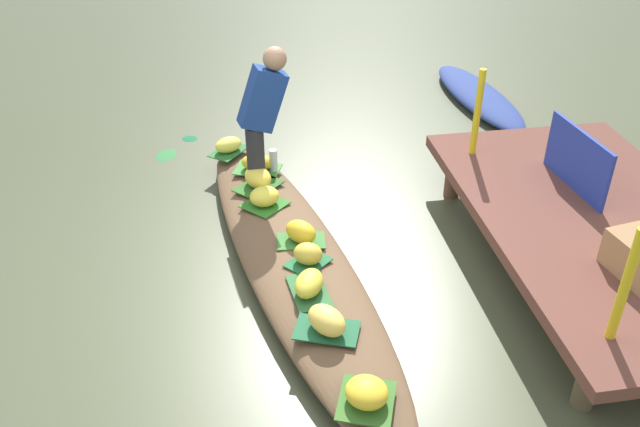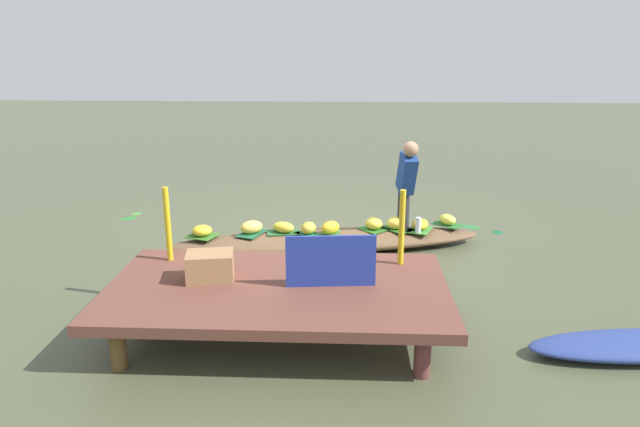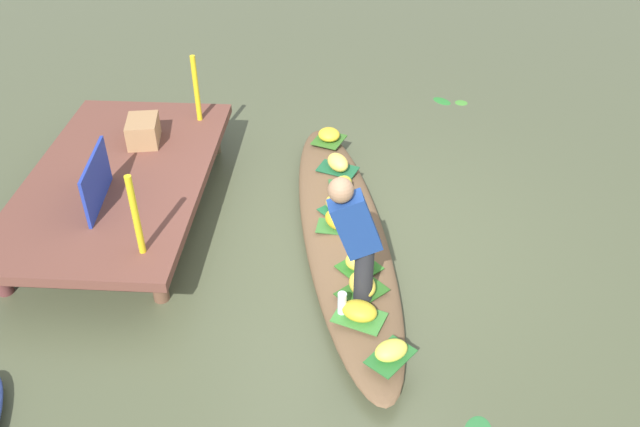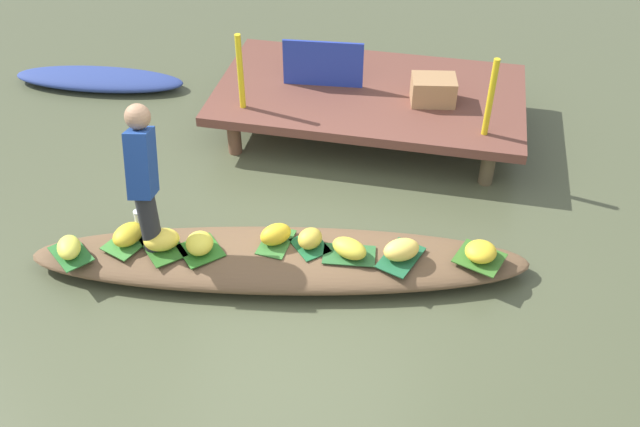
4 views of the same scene
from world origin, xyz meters
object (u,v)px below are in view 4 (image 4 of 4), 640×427
at_px(banana_bunch_1, 401,250).
at_px(banana_bunch_2, 128,234).
at_px(banana_bunch_4, 276,234).
at_px(banana_bunch_7, 200,243).
at_px(banana_bunch_3, 69,247).
at_px(vendor_boat, 280,259).
at_px(banana_bunch_6, 161,240).
at_px(banana_bunch_0, 481,252).
at_px(banana_bunch_8, 310,238).
at_px(moored_boat, 99,79).
at_px(water_bottle, 140,221).
at_px(market_banner, 323,64).
at_px(vendor_person, 143,173).
at_px(produce_crate, 433,90).
at_px(banana_bunch_5, 349,248).

distance_m(banana_bunch_1, banana_bunch_2, 2.27).
distance_m(banana_bunch_2, banana_bunch_4, 1.23).
bearing_deg(banana_bunch_7, banana_bunch_3, -166.03).
bearing_deg(banana_bunch_4, vendor_boat, -59.74).
height_order(banana_bunch_4, banana_bunch_6, same).
height_order(banana_bunch_0, banana_bunch_2, banana_bunch_2).
xyz_separation_m(banana_bunch_4, banana_bunch_8, (0.29, 0.01, -0.01)).
height_order(banana_bunch_0, banana_bunch_3, same).
bearing_deg(banana_bunch_2, banana_bunch_8, 9.62).
height_order(moored_boat, banana_bunch_8, banana_bunch_8).
height_order(banana_bunch_4, banana_bunch_7, banana_bunch_4).
distance_m(banana_bunch_3, water_bottle, 0.60).
xyz_separation_m(moored_boat, banana_bunch_3, (1.23, -3.03, 0.22)).
bearing_deg(banana_bunch_3, market_banner, 60.57).
bearing_deg(banana_bunch_0, moored_boat, 152.16).
distance_m(moored_boat, vendor_person, 3.40).
bearing_deg(banana_bunch_0, banana_bunch_7, -170.32).
xyz_separation_m(banana_bunch_2, banana_bunch_6, (0.30, -0.02, 0.01)).
bearing_deg(vendor_person, banana_bunch_3, -154.01).
relative_size(vendor_boat, vendor_person, 3.38).
height_order(banana_bunch_6, vendor_person, vendor_person).
height_order(banana_bunch_7, produce_crate, produce_crate).
relative_size(banana_bunch_8, market_banner, 0.26).
distance_m(vendor_boat, banana_bunch_2, 1.28).
bearing_deg(banana_bunch_0, vendor_boat, -171.95).
xyz_separation_m(banana_bunch_0, vendor_person, (-2.67, -0.34, 0.62)).
distance_m(banana_bunch_0, banana_bunch_4, 1.68).
bearing_deg(banana_bunch_6, banana_bunch_7, 4.96).
xyz_separation_m(banana_bunch_8, produce_crate, (0.80, 2.14, 0.30)).
bearing_deg(banana_bunch_5, banana_bunch_3, -168.43).
distance_m(banana_bunch_7, water_bottle, 0.59).
distance_m(vendor_boat, moored_boat, 3.90).
height_order(vendor_person, produce_crate, vendor_person).
bearing_deg(market_banner, banana_bunch_8, -86.26).
xyz_separation_m(banana_bunch_2, banana_bunch_3, (-0.41, -0.25, -0.00)).
height_order(banana_bunch_2, vendor_person, vendor_person).
bearing_deg(banana_bunch_6, vendor_boat, 10.89).
xyz_separation_m(banana_bunch_6, banana_bunch_8, (1.19, 0.27, -0.01)).
bearing_deg(banana_bunch_6, banana_bunch_3, -162.18).
xyz_separation_m(banana_bunch_5, vendor_person, (-1.62, -0.15, 0.62)).
relative_size(moored_boat, banana_bunch_4, 7.56).
xyz_separation_m(banana_bunch_5, banana_bunch_6, (-1.53, -0.23, 0.01)).
height_order(banana_bunch_3, banana_bunch_7, banana_bunch_7).
relative_size(banana_bunch_4, water_bottle, 1.24).
bearing_deg(banana_bunch_1, vendor_person, -174.11).
relative_size(moored_boat, banana_bunch_6, 6.94).
xyz_separation_m(moored_boat, banana_bunch_6, (1.94, -2.80, 0.24)).
relative_size(vendor_person, water_bottle, 5.67).
height_order(moored_boat, produce_crate, produce_crate).
bearing_deg(produce_crate, moored_boat, 174.37).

